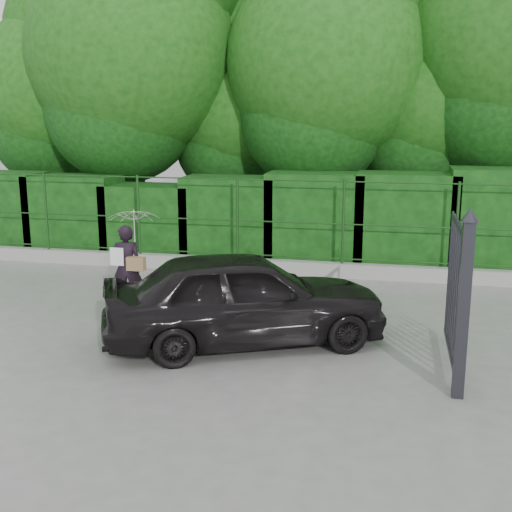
# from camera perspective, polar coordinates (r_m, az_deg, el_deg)

# --- Properties ---
(ground) EXTENTS (80.00, 80.00, 0.00)m
(ground) POSITION_cam_1_polar(r_m,az_deg,el_deg) (10.27, -9.88, -7.16)
(ground) COLOR gray
(kerb) EXTENTS (14.00, 0.25, 0.30)m
(kerb) POSITION_cam_1_polar(r_m,az_deg,el_deg) (14.32, -3.19, -0.72)
(kerb) COLOR #9E9E99
(kerb) RESTS_ON ground
(fence) EXTENTS (14.13, 0.06, 1.80)m
(fence) POSITION_cam_1_polar(r_m,az_deg,el_deg) (14.06, -2.37, 3.40)
(fence) COLOR #173E14
(fence) RESTS_ON kerb
(hedge) EXTENTS (14.20, 1.20, 2.30)m
(hedge) POSITION_cam_1_polar(r_m,az_deg,el_deg) (15.04, -1.35, 3.35)
(hedge) COLOR black
(hedge) RESTS_ON ground
(trees) EXTENTS (17.10, 6.15, 8.08)m
(trees) POSITION_cam_1_polar(r_m,az_deg,el_deg) (16.91, 3.55, 16.54)
(trees) COLOR black
(trees) RESTS_ON ground
(gate) EXTENTS (0.22, 2.33, 2.36)m
(gate) POSITION_cam_1_polar(r_m,az_deg,el_deg) (8.55, 17.68, -3.25)
(gate) COLOR #26262D
(gate) RESTS_ON ground
(woman) EXTENTS (0.92, 0.93, 1.80)m
(woman) POSITION_cam_1_polar(r_m,az_deg,el_deg) (11.56, -10.98, 1.12)
(woman) COLOR black
(woman) RESTS_ON ground
(car) EXTENTS (4.56, 3.32, 1.44)m
(car) POSITION_cam_1_polar(r_m,az_deg,el_deg) (9.68, -1.01, -3.69)
(car) COLOR black
(car) RESTS_ON ground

